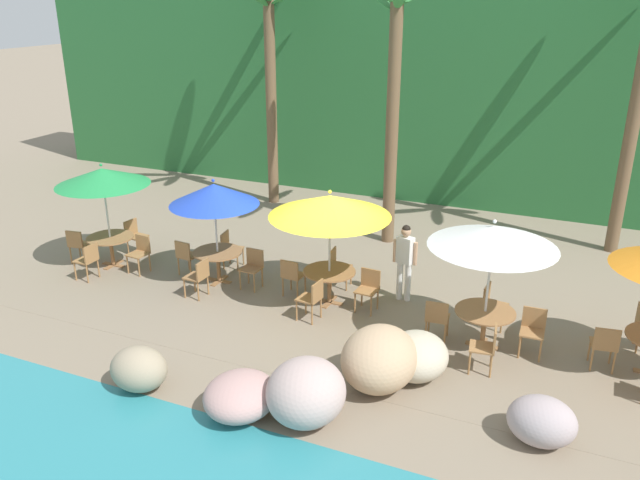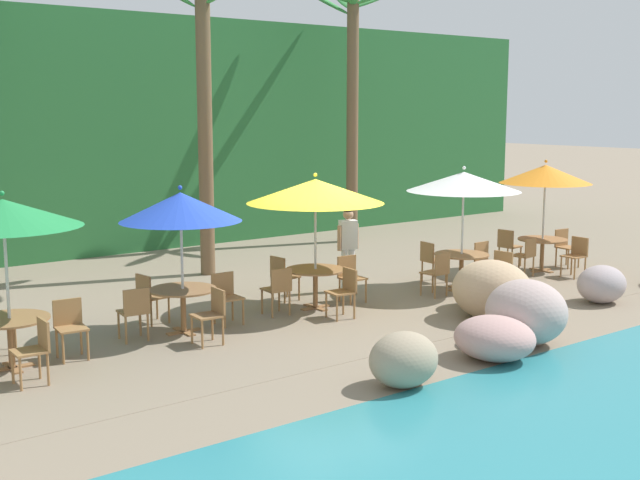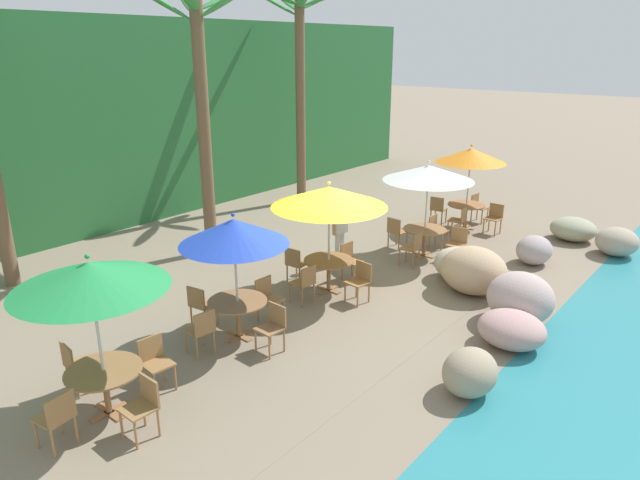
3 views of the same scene
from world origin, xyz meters
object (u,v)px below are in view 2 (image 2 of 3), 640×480
object	(u,v)px
chair_yellow_left	(278,288)
dining_table_white	(462,260)
chair_yellow_seaward	(350,275)
chair_white_right	(500,270)
chair_green_seaward	(70,324)
chair_yellow_right	(345,289)
chair_white_inland	(431,259)
chair_white_seaward	(485,259)
waiter_in_white	(348,243)
chair_orange_left	(526,254)
dining_table_blue	(183,296)
umbrella_blue	(181,207)
umbrella_green	(3,213)
chair_blue_inland	(149,295)
palm_tree_second	(205,74)
chair_blue_seaward	(226,294)
umbrella_white	(464,182)
chair_white_left	(438,271)
dining_table_orange	(543,244)
chair_orange_right	(576,254)
chair_green_right	(36,347)
chair_yellow_inland	(282,275)
dining_table_green	(10,327)
umbrella_orange	(546,174)
dining_table_yellow	(315,276)
palm_tree_third	(352,68)
chair_orange_seaward	(565,245)
umbrella_yellow	(315,191)
chair_blue_right	(212,312)

from	to	relation	value
chair_yellow_left	dining_table_white	world-z (taller)	chair_yellow_left
chair_yellow_seaward	chair_white_right	size ratio (longest dim) A/B	1.00
chair_green_seaward	dining_table_white	size ratio (longest dim) A/B	0.79
chair_yellow_right	chair_white_inland	size ratio (longest dim) A/B	1.00
chair_white_seaward	waiter_in_white	distance (m)	3.03
chair_orange_left	dining_table_blue	bearing A→B (deg)	176.55
umbrella_blue	chair_yellow_right	world-z (taller)	umbrella_blue
umbrella_green	chair_blue_inland	xyz separation A→B (m)	(2.63, 1.07, -1.70)
chair_blue_inland	palm_tree_second	distance (m)	5.79
chair_white_inland	umbrella_blue	bearing A→B (deg)	-176.67
chair_green_seaward	chair_blue_seaward	world-z (taller)	same
chair_blue_inland	chair_orange_left	xyz separation A→B (m)	(8.27, -1.32, 0.00)
umbrella_white	chair_white_left	bearing A→B (deg)	-168.91
dining_table_orange	chair_orange_left	world-z (taller)	chair_orange_left
dining_table_orange	chair_orange_right	world-z (taller)	chair_orange_right
chair_blue_inland	dining_table_orange	size ratio (longest dim) A/B	0.79
chair_yellow_seaward	chair_yellow_right	distance (m)	1.24
chair_blue_seaward	umbrella_white	size ratio (longest dim) A/B	0.35
chair_white_left	chair_white_right	xyz separation A→B (m)	(1.04, -0.67, 0.00)
chair_green_right	chair_white_inland	bearing A→B (deg)	9.31
chair_yellow_inland	dining_table_orange	size ratio (longest dim) A/B	0.79
dining_table_green	chair_white_left	xyz separation A→B (m)	(8.02, -0.43, -0.10)
umbrella_orange	waiter_in_white	xyz separation A→B (m)	(-4.79, 1.06, -1.21)
dining_table_yellow	chair_orange_right	distance (m)	6.35
chair_yellow_left	chair_yellow_right	xyz separation A→B (m)	(0.85, -0.81, 0.00)
dining_table_white	palm_tree_third	size ratio (longest dim) A/B	0.16
chair_yellow_seaward	chair_orange_seaward	distance (m)	6.19
dining_table_blue	palm_tree_second	world-z (taller)	palm_tree_second
chair_white_left	chair_orange_seaward	world-z (taller)	same
dining_table_yellow	chair_orange_seaward	size ratio (longest dim) A/B	1.26
umbrella_blue	palm_tree_third	xyz separation A→B (m)	(8.16, 5.63, 2.62)
umbrella_green	umbrella_yellow	bearing A→B (deg)	2.61
chair_white_left	chair_yellow_left	bearing A→B (deg)	169.05
dining_table_white	chair_orange_seaward	size ratio (longest dim) A/B	1.26
chair_yellow_left	chair_yellow_right	world-z (taller)	same
umbrella_yellow	chair_orange_left	size ratio (longest dim) A/B	2.87
chair_yellow_inland	chair_orange_seaward	xyz separation A→B (m)	(7.19, -1.11, 0.00)
umbrella_white	palm_tree_third	bearing A→B (deg)	70.77
chair_white_left	umbrella_orange	size ratio (longest dim) A/B	0.35
chair_yellow_right	palm_tree_third	world-z (taller)	palm_tree_third
palm_tree_second	chair_yellow_seaward	bearing A→B (deg)	-78.10
chair_yellow_seaward	chair_yellow_right	xyz separation A→B (m)	(-0.86, -0.90, 0.00)
chair_blue_right	chair_white_right	world-z (taller)	same
dining_table_green	chair_blue_seaward	xyz separation A→B (m)	(3.69, 0.31, -0.10)
chair_yellow_seaward	chair_yellow_inland	distance (m)	1.29
dining_table_white	waiter_in_white	bearing A→B (deg)	146.00
chair_blue_right	chair_orange_left	distance (m)	8.02
chair_blue_right	umbrella_orange	world-z (taller)	umbrella_orange
chair_green_right	chair_yellow_seaward	distance (m)	6.43
chair_orange_seaward	chair_orange_right	world-z (taller)	same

